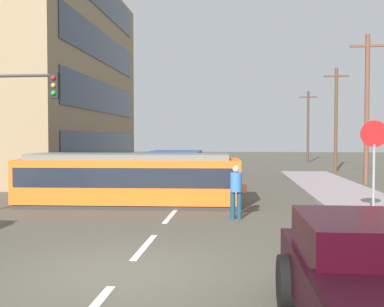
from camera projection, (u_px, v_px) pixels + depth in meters
ground_plane at (185, 199)px, 18.32m from camera, size 120.00×120.00×0.00m
lane_stripe_1 at (145, 247)px, 10.37m from camera, size 0.16×2.40×0.01m
lane_stripe_2 at (170, 216)px, 14.34m from camera, size 0.16×2.40×0.01m
lane_stripe_3 at (195, 187)px, 22.57m from camera, size 0.16×2.40×0.01m
lane_stripe_4 at (204, 177)px, 28.54m from camera, size 0.16×2.40×0.01m
streetcar_tram at (130, 178)px, 16.76m from camera, size 8.29×2.89×1.93m
city_bus at (174, 167)px, 22.10m from camera, size 2.69×5.52×1.84m
pedestrian_crossing at (236, 189)px, 13.85m from camera, size 0.51×0.36×1.67m
parked_sedan_mid at (81, 178)px, 21.04m from camera, size 2.06×4.47×1.19m
parked_sedan_far at (120, 169)px, 26.92m from camera, size 2.04×4.47×1.19m
stop_sign at (374, 149)px, 12.66m from camera, size 0.76×0.07×2.88m
traffic_light_mast at (14, 113)px, 14.99m from camera, size 2.77×0.33×4.80m
utility_pole_mid at (367, 107)px, 23.55m from camera, size 1.80×0.24×7.94m
utility_pole_far at (336, 118)px, 32.86m from camera, size 1.80×0.24×7.62m
utility_pole_distant at (308, 125)px, 45.14m from camera, size 1.80×0.24×7.19m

